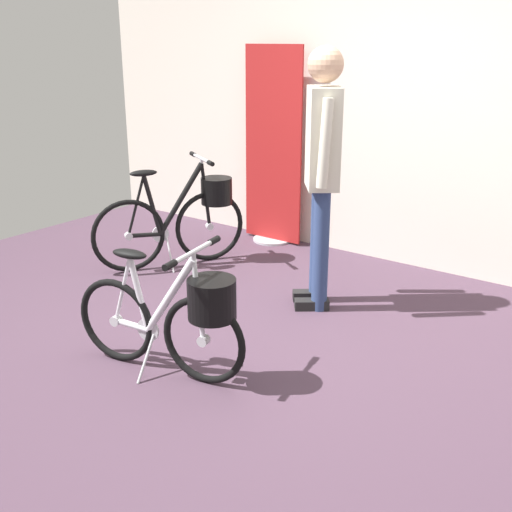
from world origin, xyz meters
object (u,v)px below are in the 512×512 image
object	(u,v)px
floor_banner_stand	(273,157)
visitor_near_wall	(322,162)
display_bike_left	(184,215)
folding_bike_foreground	(177,314)

from	to	relation	value
floor_banner_stand	visitor_near_wall	world-z (taller)	visitor_near_wall
display_bike_left	floor_banner_stand	bearing A→B (deg)	77.13
floor_banner_stand	folding_bike_foreground	world-z (taller)	floor_banner_stand
display_bike_left	visitor_near_wall	world-z (taller)	visitor_near_wall
folding_bike_foreground	visitor_near_wall	xyz separation A→B (m)	(0.10, 1.32, 0.65)
folding_bike_foreground	display_bike_left	bearing A→B (deg)	131.55
display_bike_left	visitor_near_wall	size ratio (longest dim) A/B	0.65
display_bike_left	visitor_near_wall	xyz separation A→B (m)	(1.35, -0.08, 0.60)
display_bike_left	folding_bike_foreground	bearing A→B (deg)	-48.45
floor_banner_stand	display_bike_left	xyz separation A→B (m)	(-0.22, -0.96, -0.37)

